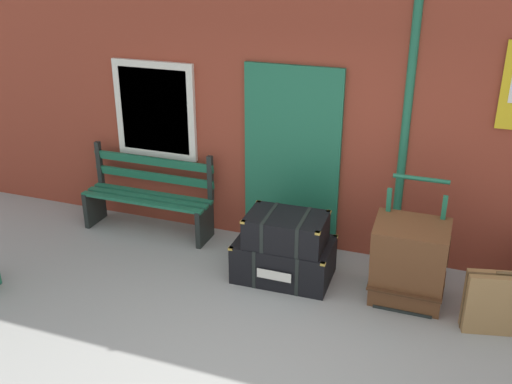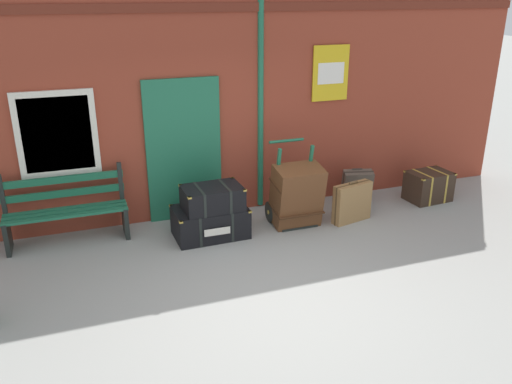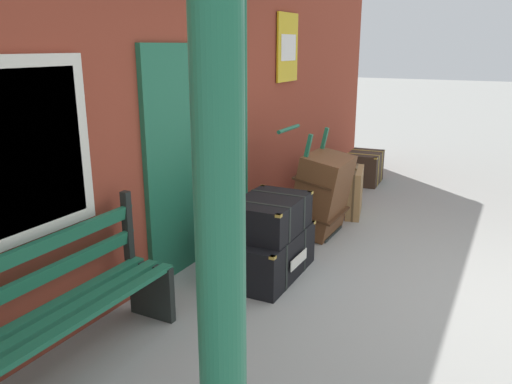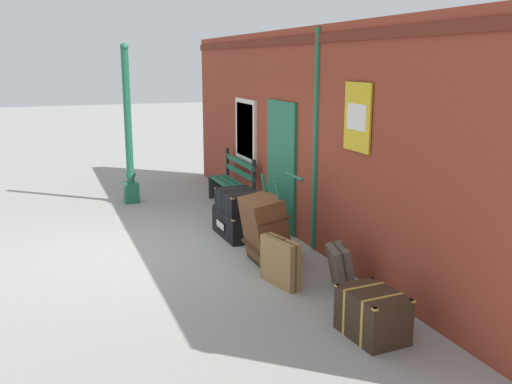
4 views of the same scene
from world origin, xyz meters
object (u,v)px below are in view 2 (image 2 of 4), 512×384
at_px(suitcase_beige, 357,186).
at_px(corner_trunk, 428,186).
at_px(steamer_trunk_base, 210,222).
at_px(porters_trolley, 292,204).
at_px(steamer_trunk_middle, 212,198).
at_px(large_brown_trunk, 297,195).
at_px(platform_bench, 66,211).
at_px(suitcase_slate, 352,203).

xyz_separation_m(suitcase_beige, corner_trunk, (1.17, -0.29, -0.04)).
xyz_separation_m(steamer_trunk_base, porters_trolley, (1.27, 0.08, 0.06)).
bearing_deg(steamer_trunk_middle, suitcase_beige, 9.57).
bearing_deg(large_brown_trunk, steamer_trunk_base, 175.81).
bearing_deg(porters_trolley, platform_bench, 172.56).
bearing_deg(porters_trolley, steamer_trunk_middle, -174.44).
bearing_deg(steamer_trunk_base, large_brown_trunk, -4.19).
bearing_deg(platform_bench, steamer_trunk_base, -14.72).
bearing_deg(platform_bench, suitcase_beige, -1.40).
height_order(steamer_trunk_middle, large_brown_trunk, large_brown_trunk).
bearing_deg(large_brown_trunk, platform_bench, 169.46).
height_order(steamer_trunk_base, suitcase_slate, suitcase_slate).
xyz_separation_m(porters_trolley, large_brown_trunk, (0.00, -0.17, 0.20)).
height_order(large_brown_trunk, suitcase_slate, large_brown_trunk).
relative_size(steamer_trunk_middle, large_brown_trunk, 0.88).
height_order(steamer_trunk_middle, corner_trunk, steamer_trunk_middle).
bearing_deg(large_brown_trunk, suitcase_beige, 20.58).
relative_size(platform_bench, corner_trunk, 2.21).
distance_m(steamer_trunk_middle, porters_trolley, 1.29).
distance_m(suitcase_beige, corner_trunk, 1.21).
relative_size(large_brown_trunk, suitcase_slate, 1.44).
height_order(porters_trolley, suitcase_slate, porters_trolley).
distance_m(steamer_trunk_base, steamer_trunk_middle, 0.37).
relative_size(platform_bench, suitcase_slate, 2.46).
distance_m(steamer_trunk_middle, suitcase_beige, 2.57).
relative_size(suitcase_beige, corner_trunk, 0.80).
bearing_deg(large_brown_trunk, porters_trolley, 90.00).
bearing_deg(porters_trolley, suitcase_beige, 13.39).
relative_size(platform_bench, large_brown_trunk, 1.70).
relative_size(suitcase_slate, suitcase_beige, 1.12).
distance_m(porters_trolley, suitcase_slate, 0.90).
height_order(platform_bench, suitcase_slate, platform_bench).
xyz_separation_m(porters_trolley, suitcase_beige, (1.27, 0.30, 0.01)).
relative_size(steamer_trunk_middle, corner_trunk, 1.14).
bearing_deg(platform_bench, porters_trolley, -7.44).
height_order(platform_bench, steamer_trunk_base, platform_bench).
distance_m(steamer_trunk_base, large_brown_trunk, 1.30).
height_order(steamer_trunk_base, corner_trunk, corner_trunk).
bearing_deg(corner_trunk, suitcase_slate, -168.59).
bearing_deg(steamer_trunk_base, corner_trunk, 1.51).
xyz_separation_m(platform_bench, porters_trolley, (3.15, -0.41, -0.17)).
xyz_separation_m(platform_bench, steamer_trunk_base, (1.87, -0.49, -0.23)).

